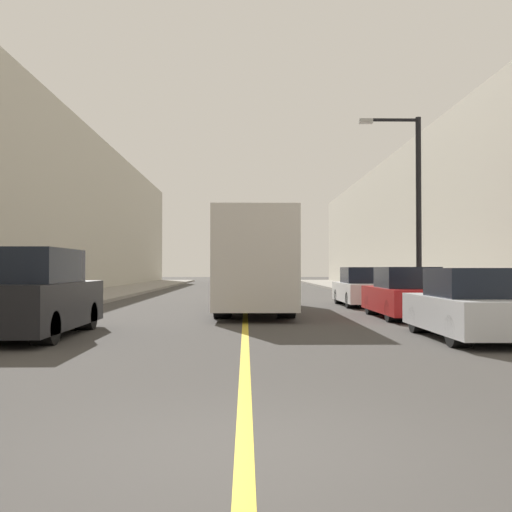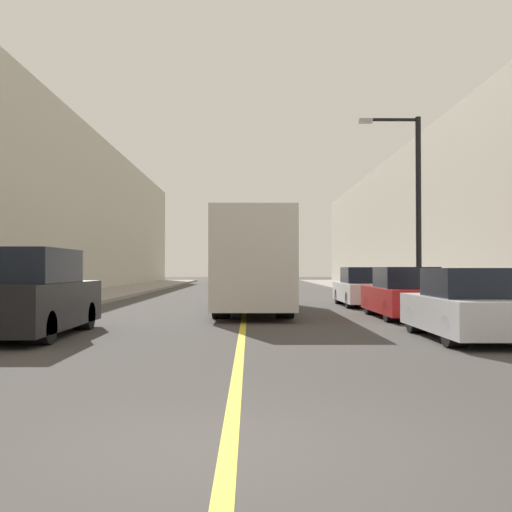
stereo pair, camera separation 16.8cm
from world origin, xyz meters
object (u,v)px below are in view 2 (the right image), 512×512
object	(u,v)px
street_lamp_right	(413,198)
bus	(253,261)
parked_suv_left	(29,296)
car_right_mid	(404,295)
car_right_near	(468,307)
car_right_far	(364,289)

from	to	relation	value
street_lamp_right	bus	bearing A→B (deg)	-176.91
parked_suv_left	car_right_mid	world-z (taller)	parked_suv_left
car_right_near	parked_suv_left	bearing A→B (deg)	176.12
bus	parked_suv_left	distance (m)	9.49
bus	car_right_near	xyz separation A→B (m)	(4.54, -8.67, -1.08)
car_right_near	street_lamp_right	bearing A→B (deg)	81.70
parked_suv_left	street_lamp_right	bearing A→B (deg)	37.56
car_right_mid	car_right_far	bearing A→B (deg)	91.06
bus	car_right_near	world-z (taller)	bus
parked_suv_left	car_right_near	world-z (taller)	parked_suv_left
car_right_mid	car_right_far	xyz separation A→B (m)	(-0.11, 5.84, 0.00)
car_right_near	car_right_far	world-z (taller)	car_right_far
car_right_far	car_right_near	bearing A→B (deg)	-89.68
bus	car_right_far	bearing A→B (deg)	30.50
bus	car_right_mid	xyz separation A→B (m)	(4.59, -3.21, -1.07)
car_right_near	car_right_far	size ratio (longest dim) A/B	0.92
parked_suv_left	car_right_near	xyz separation A→B (m)	(9.54, -0.65, -0.22)
bus	street_lamp_right	world-z (taller)	street_lamp_right
car_right_far	street_lamp_right	distance (m)	4.33
bus	car_right_mid	size ratio (longest dim) A/B	2.26
car_right_near	car_right_mid	size ratio (longest dim) A/B	0.93
car_right_mid	street_lamp_right	size ratio (longest dim) A/B	0.66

